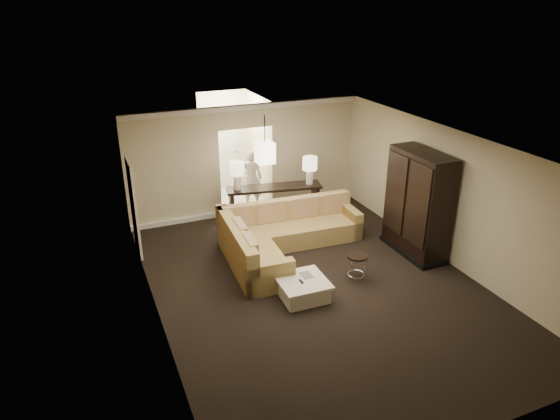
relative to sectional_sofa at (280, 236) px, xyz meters
name	(u,v)px	position (x,y,z in m)	size (l,w,h in m)	color
ground	(316,286)	(0.10, -1.58, -0.38)	(8.00, 8.00, 0.00)	black
wall_back	(246,160)	(0.10, 2.42, 1.02)	(6.00, 0.04, 2.80)	beige
wall_front	(475,353)	(0.10, -5.58, 1.02)	(6.00, 0.04, 2.80)	beige
wall_left	(153,250)	(-2.90, -1.58, 1.02)	(0.04, 8.00, 2.80)	beige
wall_right	(449,197)	(3.10, -1.58, 1.02)	(0.04, 8.00, 2.80)	beige
ceiling	(321,147)	(0.10, -1.58, 2.42)	(6.00, 8.00, 0.02)	white
crown_molding	(246,107)	(0.10, 2.37, 2.35)	(6.00, 0.10, 0.12)	white
baseboard	(248,209)	(0.10, 2.37, -0.32)	(6.00, 0.10, 0.12)	white
side_door	(134,208)	(-2.87, 1.22, 0.67)	(0.05, 0.90, 2.10)	silver
foyer	(230,150)	(0.10, 3.76, 0.92)	(1.44, 2.02, 2.80)	silver
sectional_sofa	(280,236)	(0.00, 0.00, 0.00)	(3.31, 2.59, 0.95)	brown
coffee_table	(302,288)	(-0.31, -1.82, -0.19)	(0.93, 0.93, 0.38)	white
console_table	(274,200)	(0.52, 1.62, 0.16)	(2.39, 0.95, 0.90)	black
armoire	(417,206)	(2.69, -1.14, 0.72)	(0.68, 1.59, 2.29)	black
drink_table	(357,262)	(0.96, -1.64, 0.00)	(0.42, 0.42, 0.53)	black
table_lamp_left	(237,171)	(-0.37, 1.78, 0.98)	(0.36, 0.36, 0.69)	silver
table_lamp_right	(310,166)	(1.40, 1.45, 0.98)	(0.36, 0.36, 0.69)	silver
pendant_light	(265,152)	(0.10, 1.12, 1.57)	(0.38, 0.38, 1.09)	black
person	(251,175)	(0.33, 2.72, 0.48)	(0.62, 0.41, 1.71)	beige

